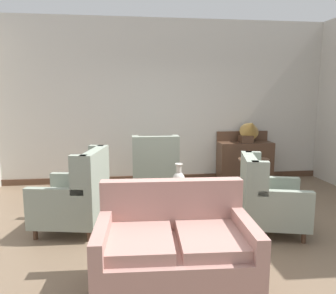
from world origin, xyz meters
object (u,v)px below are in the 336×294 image
Objects in this scene: coffee_table at (176,196)px; settee at (175,247)px; armchair_near_sideboard at (268,199)px; side_table at (253,175)px; armchair_near_window at (155,171)px; armchair_far_left at (77,196)px; gramophone at (250,129)px; sideboard at (245,159)px; porcelain_vase at (179,180)px.

settee is (-0.24, -1.51, 0.02)m from coffee_table.
armchair_near_sideboard is 1.42× the size of side_table.
coffee_table is 1.71m from side_table.
armchair_near_window reaches higher than settee.
armchair_near_window is 1.68m from armchair_far_left.
sideboard is at bearing 118.81° from gramophone.
porcelain_vase is 2.63m from sideboard.
side_table is at bearing 169.69° from armchair_near_window.
sideboard is (1.71, 2.02, 0.08)m from coffee_table.
sideboard is (1.90, 0.80, 0.00)m from armchair_near_window.
coffee_table is at bearing -130.28° from sideboard.
armchair_near_sideboard is at bearing -19.94° from porcelain_vase.
coffee_table is 2.65m from sideboard.
armchair_near_window is 1.10× the size of armchair_near_sideboard.
porcelain_vase is 1.25m from armchair_near_window.
gramophone is at bearing 133.33° from armchair_far_left.
porcelain_vase is 1.35m from armchair_far_left.
settee is 2.04× the size of side_table.
sideboard is at bearing 0.81° from armchair_near_sideboard.
porcelain_vase is 0.35× the size of armchair_near_window.
sideboard reaches higher than side_table.
coffee_table is 1.20m from armchair_near_sideboard.
gramophone is (3.07, 1.96, 0.64)m from armchair_far_left.
porcelain_vase is (0.04, 0.00, 0.23)m from coffee_table.
gramophone is (0.05, -0.09, 0.62)m from sideboard.
gramophone reaches higher than settee.
coffee_table is at bearing 99.33° from armchair_near_window.
sideboard reaches higher than coffee_table.
gramophone is at bearing -159.30° from armchair_near_window.
porcelain_vase is at bearing 82.61° from settee.
armchair_near_sideboard is at bearing -105.30° from gramophone.
side_table is at bearing 119.49° from armchair_far_left.
porcelain_vase is 0.36× the size of armchair_far_left.
settee is 1.30× the size of armchair_near_window.
gramophone reaches higher than side_table.
sideboard reaches higher than porcelain_vase.
porcelain_vase is 1.55m from settee.
porcelain_vase is at bearing -131.87° from gramophone.
coffee_table is 2.57× the size of porcelain_vase.
side_table is (1.41, 0.90, -0.20)m from porcelain_vase.
settee is 1.43× the size of armchair_near_sideboard.
armchair_near_sideboard is 2.49m from sideboard.
gramophone is at bearing 62.67° from settee.
armchair_near_window is at bearing 98.47° from coffee_table.
gramophone reaches higher than sideboard.
armchair_near_window reaches higher than sideboard.
gramophone is (0.31, 1.03, 0.67)m from side_table.
coffee_table is 1.31m from armchair_far_left.
settee reaches higher than side_table.
gramophone reaches higher than coffee_table.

